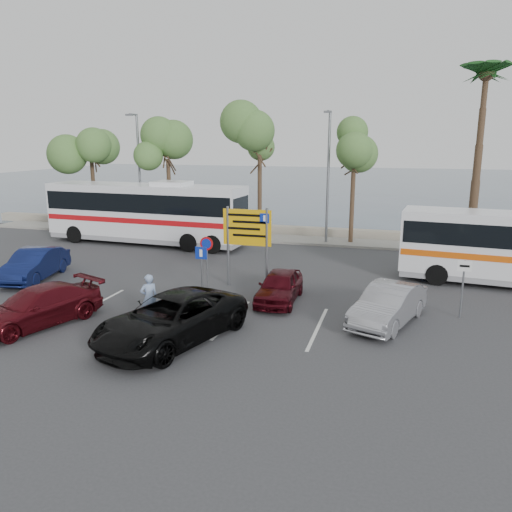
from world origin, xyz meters
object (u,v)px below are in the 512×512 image
(car_maroon, at_px, (37,307))
(car_silver_b, at_px, (388,305))
(car_red, at_px, (279,286))
(pedestrian_near, at_px, (149,298))
(coach_bus_left, at_px, (146,215))
(street_lamp_right, at_px, (328,171))
(car_blue, at_px, (34,264))
(street_lamp_left, at_px, (139,168))
(suv_black, at_px, (172,319))
(direction_sign, at_px, (247,234))
(pedestrian_far, at_px, (426,263))

(car_maroon, xyz_separation_m, car_silver_b, (11.96, 3.65, 0.03))
(car_red, distance_m, pedestrian_near, 5.33)
(car_red, xyz_separation_m, pedestrian_near, (-4.01, -3.50, 0.24))
(coach_bus_left, bearing_deg, street_lamp_right, 15.39)
(street_lamp_right, xyz_separation_m, car_maroon, (-7.72, -17.02, -3.92))
(car_blue, bearing_deg, car_maroon, -60.99)
(car_maroon, bearing_deg, pedestrian_near, 42.89)
(car_maroon, bearing_deg, street_lamp_right, 85.95)
(street_lamp_left, height_order, suv_black, street_lamp_left)
(car_red, xyz_separation_m, suv_black, (-2.40, -5.00, 0.13))
(suv_black, bearing_deg, direction_sign, 103.33)
(street_lamp_right, height_order, pedestrian_near, street_lamp_right)
(direction_sign, bearing_deg, street_lamp_left, 136.83)
(car_maroon, bearing_deg, suv_black, 20.36)
(street_lamp_left, relative_size, car_maroon, 1.70)
(direction_sign, xyz_separation_m, suv_black, (-0.50, -6.70, -1.65))
(pedestrian_far, bearing_deg, suv_black, 130.74)
(coach_bus_left, relative_size, car_silver_b, 3.02)
(suv_black, bearing_deg, street_lamp_right, 99.28)
(direction_sign, xyz_separation_m, car_silver_b, (6.23, -3.05, -1.72))
(street_lamp_right, xyz_separation_m, car_silver_b, (4.24, -13.37, -3.89))
(street_lamp_right, bearing_deg, car_silver_b, -72.42)
(coach_bus_left, height_order, car_silver_b, coach_bus_left)
(suv_black, height_order, car_silver_b, suv_black)
(car_red, bearing_deg, car_maroon, -148.10)
(car_maroon, bearing_deg, car_blue, 150.89)
(suv_black, distance_m, pedestrian_far, 12.94)
(pedestrian_near, bearing_deg, street_lamp_left, -103.07)
(coach_bus_left, height_order, car_maroon, coach_bus_left)
(pedestrian_far, bearing_deg, car_blue, 95.91)
(suv_black, bearing_deg, car_maroon, -162.37)
(car_red, bearing_deg, direction_sign, 136.81)
(street_lamp_left, relative_size, street_lamp_right, 1.00)
(pedestrian_near, bearing_deg, suv_black, 94.12)
(street_lamp_right, bearing_deg, coach_bus_left, -164.61)
(direction_sign, distance_m, car_red, 3.11)
(direction_sign, distance_m, car_maroon, 8.98)
(direction_sign, xyz_separation_m, coach_bus_left, (-8.98, 7.30, -0.57))
(direction_sign, bearing_deg, car_silver_b, -26.04)
(direction_sign, height_order, car_silver_b, direction_sign)
(car_blue, relative_size, pedestrian_far, 2.63)
(car_blue, xyz_separation_m, pedestrian_far, (17.72, 5.00, 0.11))
(street_lamp_right, xyz_separation_m, suv_black, (-2.50, -17.02, -3.82))
(car_red, relative_size, pedestrian_near, 2.15)
(direction_sign, relative_size, car_maroon, 0.77)
(car_blue, xyz_separation_m, car_red, (11.90, 0.00, -0.08))
(suv_black, height_order, pedestrian_far, pedestrian_far)
(street_lamp_left, bearing_deg, direction_sign, -43.17)
(direction_sign, bearing_deg, car_red, -41.84)
(coach_bus_left, bearing_deg, car_red, -39.62)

